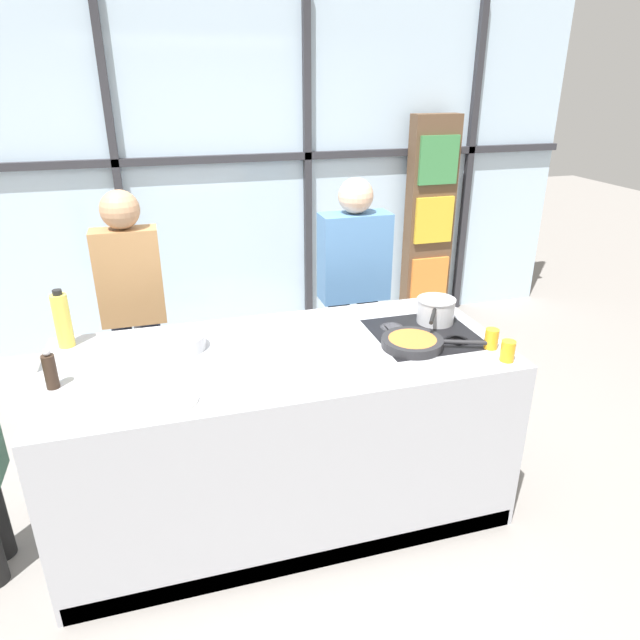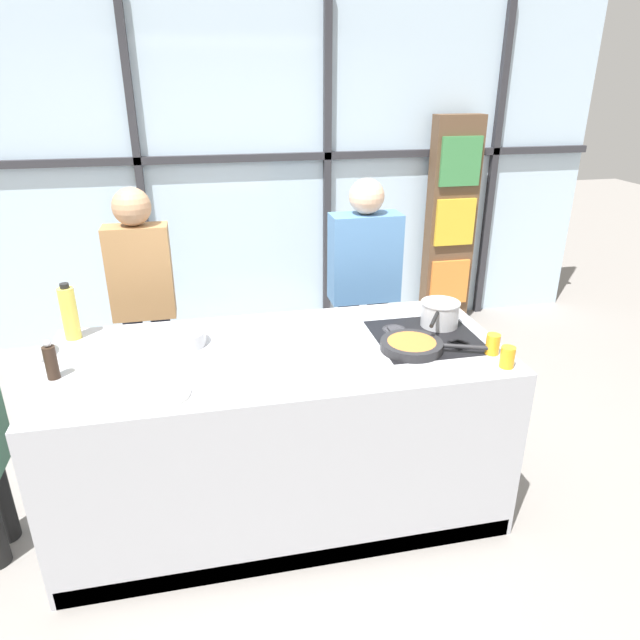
{
  "view_description": "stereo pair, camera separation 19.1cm",
  "coord_description": "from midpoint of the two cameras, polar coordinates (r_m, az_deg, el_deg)",
  "views": [
    {
      "loc": [
        -0.51,
        -2.43,
        2.16
      ],
      "look_at": [
        0.23,
        0.1,
        1.03
      ],
      "focal_mm": 32.0,
      "sensor_mm": 36.0,
      "label": 1
    },
    {
      "loc": [
        -0.32,
        -2.48,
        2.16
      ],
      "look_at": [
        0.23,
        0.1,
        1.03
      ],
      "focal_mm": 32.0,
      "sensor_mm": 36.0,
      "label": 2
    }
  ],
  "objects": [
    {
      "name": "juice_glass_far",
      "position": [
        2.88,
        18.73,
        -2.33
      ],
      "size": [
        0.07,
        0.07,
        0.1
      ],
      "primitive_type": "cylinder",
      "color": "orange",
      "rests_on": "demo_island"
    },
    {
      "name": "frying_pan",
      "position": [
        2.83,
        11.19,
        -2.52
      ],
      "size": [
        0.53,
        0.3,
        0.04
      ],
      "color": "#232326",
      "rests_on": "demo_island"
    },
    {
      "name": "mixing_bowl",
      "position": [
        2.89,
        -11.88,
        -1.72
      ],
      "size": [
        0.24,
        0.24,
        0.07
      ],
      "color": "silver",
      "rests_on": "demo_island"
    },
    {
      "name": "pepper_grinder",
      "position": [
        2.72,
        -23.52,
        -3.83
      ],
      "size": [
        0.05,
        0.05,
        0.19
      ],
      "color": "#332319",
      "rests_on": "demo_island"
    },
    {
      "name": "demo_island",
      "position": [
        3.01,
        -2.04,
        -11.04
      ],
      "size": [
        2.2,
        0.97,
        0.93
      ],
      "color": "#A8AAB2",
      "rests_on": "ground_plane"
    },
    {
      "name": "spectator_far_left",
      "position": [
        3.61,
        -15.81,
        2.2
      ],
      "size": [
        0.37,
        0.22,
        1.58
      ],
      "rotation": [
        0.0,
        0.0,
        3.14
      ],
      "color": "#232838",
      "rests_on": "ground_plane"
    },
    {
      "name": "spectator_center_left",
      "position": [
        3.78,
        5.86,
        3.46
      ],
      "size": [
        0.45,
        0.22,
        1.58
      ],
      "rotation": [
        0.0,
        0.0,
        3.14
      ],
      "color": "black",
      "rests_on": "ground_plane"
    },
    {
      "name": "bookshelf",
      "position": [
        5.33,
        13.96,
        9.3
      ],
      "size": [
        0.43,
        0.19,
        1.86
      ],
      "color": "brown",
      "rests_on": "ground_plane"
    },
    {
      "name": "white_plate",
      "position": [
        2.47,
        -13.67,
        -7.28
      ],
      "size": [
        0.26,
        0.26,
        0.01
      ],
      "primitive_type": "cylinder",
      "color": "white",
      "rests_on": "demo_island"
    },
    {
      "name": "oil_bottle",
      "position": [
        3.08,
        -22.18,
        0.64
      ],
      "size": [
        0.08,
        0.08,
        0.3
      ],
      "color": "#E0CC4C",
      "rests_on": "demo_island"
    },
    {
      "name": "saucepan",
      "position": [
        3.11,
        13.63,
        0.65
      ],
      "size": [
        0.26,
        0.34,
        0.13
      ],
      "color": "silver",
      "rests_on": "demo_island"
    },
    {
      "name": "back_window_wall",
      "position": [
        4.92,
        -7.28,
        14.24
      ],
      "size": [
        6.4,
        0.1,
        2.8
      ],
      "color": "silver",
      "rests_on": "ground_plane"
    },
    {
      "name": "ground_plane",
      "position": [
        3.3,
        -1.96,
        -17.69
      ],
      "size": [
        18.0,
        18.0,
        0.0
      ],
      "primitive_type": "plane",
      "color": "gray"
    },
    {
      "name": "juice_glass_near",
      "position": [
        2.77,
        20.14,
        -3.53
      ],
      "size": [
        0.07,
        0.07,
        0.1
      ],
      "primitive_type": "cylinder",
      "color": "orange",
      "rests_on": "demo_island"
    }
  ]
}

